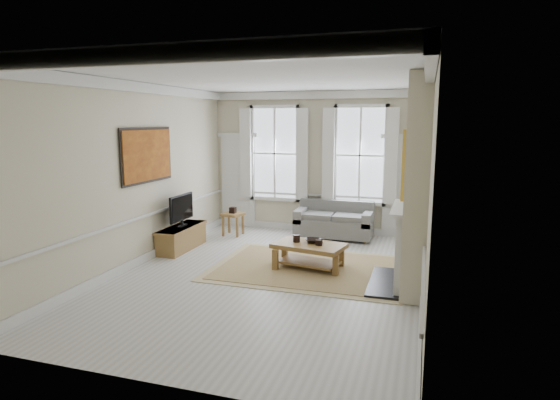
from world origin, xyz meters
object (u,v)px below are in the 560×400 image
(side_table, at_px, (233,217))
(coffee_table, at_px, (309,248))
(sofa, at_px, (334,222))
(tv_stand, at_px, (182,238))

(side_table, xyz_separation_m, coffee_table, (2.35, -1.97, -0.03))
(sofa, distance_m, coffee_table, 2.50)
(sofa, height_order, side_table, sofa)
(coffee_table, bearing_deg, tv_stand, -178.62)
(side_table, bearing_deg, sofa, 12.57)
(tv_stand, bearing_deg, side_table, 69.70)
(sofa, xyz_separation_m, coffee_table, (0.00, -2.50, 0.04))
(side_table, bearing_deg, coffee_table, -40.04)
(coffee_table, relative_size, tv_stand, 1.00)
(sofa, bearing_deg, coffee_table, -89.98)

